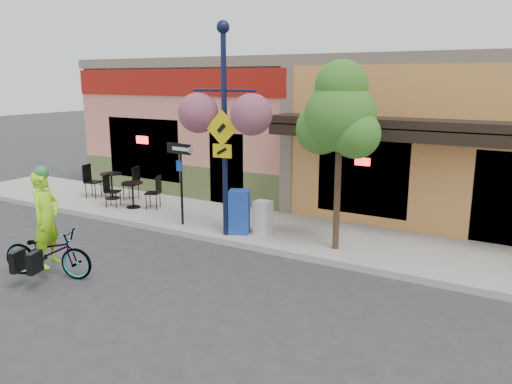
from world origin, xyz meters
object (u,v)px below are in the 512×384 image
Objects in this scene: one_way_sign at (181,184)px; newspaper_box_blue at (239,212)px; bicycle at (48,253)px; cyclist_rider at (47,231)px; street_tree at (339,156)px; lamp_post at (224,132)px; building at (369,128)px; newspaper_box_grey at (263,218)px.

newspaper_box_blue is (1.68, 0.12, -0.52)m from one_way_sign.
cyclist_rider reaches higher than bicycle.
street_tree is at bearing 8.95° from one_way_sign.
lamp_post is at bearing -150.75° from newspaper_box_blue.
cyclist_rider is at bearing -140.29° from newspaper_box_blue.
building is 9.60× the size of bicycle.
bicycle is at bearing -137.57° from street_tree.
building is 16.84× the size of newspaper_box_blue.
newspaper_box_grey is (2.53, 4.19, 0.07)m from bicycle.
one_way_sign is at bearing -22.01° from cyclist_rider.
building is 21.98× the size of newspaper_box_grey.
lamp_post reaches higher than building.
lamp_post is at bearing -101.06° from building.
bicycle is at bearing -140.87° from newspaper_box_blue.
street_tree is at bearing -65.25° from cyclist_rider.
newspaper_box_grey is (0.53, 0.23, -0.13)m from newspaper_box_blue.
newspaper_box_grey is (0.75, 0.51, -2.09)m from lamp_post.
cyclist_rider is 1.75× the size of newspaper_box_blue.
building is at bearing 102.35° from street_tree.
newspaper_box_blue is at bearing -154.63° from newspaper_box_grey.
street_tree is (4.42, 4.08, 1.29)m from cyclist_rider.
bicycle is at bearing -106.63° from building.
bicycle reaches higher than newspaper_box_grey.
cyclist_rider is at bearing -106.37° from building.
street_tree reaches higher than bicycle.
one_way_sign reaches higher than newspaper_box_grey.
one_way_sign is at bearing 160.03° from newspaper_box_blue.
cyclist_rider is at bearing -118.32° from newspaper_box_grey.
bicycle is 0.45× the size of street_tree.
street_tree is at bearing 1.95° from lamp_post.
one_way_sign is at bearing -168.72° from newspaper_box_grey.
newspaper_box_grey is at bearing -1.07° from newspaper_box_blue.
cyclist_rider is at bearing -108.00° from bicycle.
bicycle is (-3.09, -10.35, -1.75)m from building.
one_way_sign is 2.57× the size of newspaper_box_grey.
building is at bearing -34.63° from bicycle.
lamp_post reaches higher than cyclist_rider.
one_way_sign is (0.32, 3.84, 0.72)m from bicycle.
bicycle is 4.89m from newspaper_box_grey.
newspaper_box_grey is 2.56m from street_tree.
newspaper_box_grey is (2.48, 4.19, -0.38)m from cyclist_rider.
lamp_post is 2.74m from street_tree.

